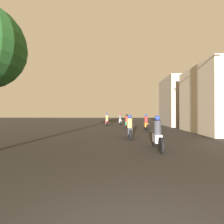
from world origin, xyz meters
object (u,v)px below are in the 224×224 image
motorcycle_silver (157,136)px  motorcycle_green (127,122)px  motorcycle_orange (146,124)px  motorcycle_white (120,120)px  motorcycle_red (107,121)px  motorcycle_black (130,129)px  building_right_far (186,102)px

motorcycle_silver → motorcycle_green: motorcycle_silver is taller
motorcycle_orange → motorcycle_green: 3.18m
motorcycle_silver → motorcycle_white: bearing=87.5°
motorcycle_orange → motorcycle_red: (-4.08, 5.78, 0.03)m
motorcycle_black → building_right_far: 14.38m
motorcycle_silver → motorcycle_orange: motorcycle_orange is taller
motorcycle_red → motorcycle_silver: bearing=-77.2°
motorcycle_silver → motorcycle_white: 17.02m
motorcycle_red → motorcycle_black: bearing=-78.5°
motorcycle_black → motorcycle_orange: (1.92, 5.37, 0.00)m
motorcycle_green → building_right_far: size_ratio=0.35×
motorcycle_silver → motorcycle_red: size_ratio=1.04×
motorcycle_orange → motorcycle_red: motorcycle_red is taller
motorcycle_silver → motorcycle_red: motorcycle_red is taller
motorcycle_orange → motorcycle_white: motorcycle_white is taller
motorcycle_white → building_right_far: bearing=-8.6°
motorcycle_silver → motorcycle_white: motorcycle_white is taller
motorcycle_white → building_right_far: building_right_far is taller
motorcycle_orange → building_right_far: (6.21, 6.23, 2.46)m
motorcycle_red → building_right_far: size_ratio=0.33×
building_right_far → motorcycle_silver: bearing=-115.4°
motorcycle_green → motorcycle_red: 3.90m
building_right_far → motorcycle_green: bearing=-155.9°
motorcycle_red → building_right_far: building_right_far is taller
motorcycle_orange → motorcycle_white: size_ratio=1.09×
motorcycle_black → motorcycle_green: 8.06m
motorcycle_black → motorcycle_red: 11.35m
motorcycle_red → motorcycle_white: (1.74, 2.35, 0.01)m
motorcycle_green → motorcycle_white: motorcycle_white is taller
motorcycle_red → motorcycle_white: size_ratio=1.05×
motorcycle_silver → motorcycle_white: (-1.42, 16.96, 0.04)m
motorcycle_green → motorcycle_red: motorcycle_red is taller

